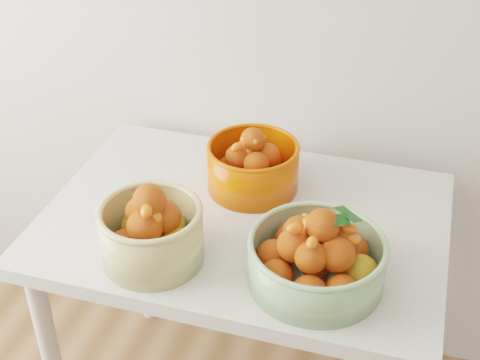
# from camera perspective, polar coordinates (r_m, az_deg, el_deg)

# --- Properties ---
(table) EXTENTS (1.00, 0.70, 0.75)m
(table) POSITION_cam_1_polar(r_m,az_deg,el_deg) (1.74, 0.35, -5.65)
(table) COLOR silver
(table) RESTS_ON ground
(bowl_cream) EXTENTS (0.31, 0.31, 0.20)m
(bowl_cream) POSITION_cam_1_polar(r_m,az_deg,el_deg) (1.52, -7.58, -4.41)
(bowl_cream) COLOR tan
(bowl_cream) RESTS_ON table
(bowl_green) EXTENTS (0.34, 0.34, 0.19)m
(bowl_green) POSITION_cam_1_polar(r_m,az_deg,el_deg) (1.47, 6.58, -6.54)
(bowl_green) COLOR #8CB37D
(bowl_green) RESTS_ON table
(bowl_orange) EXTENTS (0.25, 0.25, 0.17)m
(bowl_orange) POSITION_cam_1_polar(r_m,az_deg,el_deg) (1.75, 1.09, 1.27)
(bowl_orange) COLOR #E33F04
(bowl_orange) RESTS_ON table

